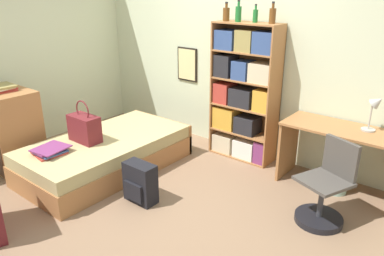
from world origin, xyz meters
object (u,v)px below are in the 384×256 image
dresser (9,129)px  bottle_clear (255,15)px  handbag (84,128)px  bottle_brown (238,13)px  desk_chair (325,197)px  waste_bin (337,180)px  bed (108,154)px  bottle_green (226,14)px  desk_lamp (376,107)px  bookcase (243,94)px  desk (341,147)px  bottle_blue (272,15)px  book_stack_on_bed (50,151)px  backpack (140,183)px

dresser → bottle_clear: (2.14, 2.01, 1.30)m
handbag → bottle_brown: 2.21m
desk_chair → waste_bin: 0.64m
bottle_brown → bed: bearing=-126.3°
bed → desk_chair: desk_chair is taller
bottle_green → bottle_brown: (0.16, 0.01, 0.01)m
desk_lamp → dresser: bearing=-150.8°
handbag → bed: bearing=60.4°
bookcase → desk: bearing=-4.2°
dresser → bed: bearing=33.5°
bottle_clear → desk: (1.18, -0.11, -1.27)m
desk_chair → handbag: bearing=-163.2°
bookcase → desk_lamp: size_ratio=4.32×
bookcase → bottle_blue: bearing=2.9°
bookcase → book_stack_on_bed: bearing=-120.3°
book_stack_on_bed → dresser: 0.89m
bottle_green → bottle_brown: bottle_brown is taller
bed → book_stack_on_bed: size_ratio=5.22×
bottle_green → bottle_brown: 0.16m
bottle_clear → waste_bin: bearing=-8.0°
bookcase → backpack: bearing=-97.4°
desk_chair → dresser: bearing=-160.3°
handbag → bookcase: size_ratio=0.29×
handbag → backpack: (0.96, -0.06, -0.35)m
book_stack_on_bed → dresser: (-0.89, -0.00, 0.04)m
bookcase → bottle_blue: size_ratio=7.21×
backpack → bed: bearing=162.3°
desk_chair → waste_bin: bearing=97.7°
bed → desk_lamp: (2.56, 1.33, 0.77)m
bottle_green → bottle_blue: bearing=5.7°
bottle_clear → bottle_blue: bottle_blue is taller
bottle_clear → bottle_blue: (0.22, -0.01, 0.01)m
bottle_clear → book_stack_on_bed: bearing=-122.0°
bottle_brown → desk_chair: size_ratio=0.31×
bed → desk_lamp: 2.98m
dresser → desk: size_ratio=0.77×
book_stack_on_bed → waste_bin: 3.08m
desk_chair → waste_bin: (-0.08, 0.62, -0.12)m
bottle_green → bottle_brown: bearing=1.8°
handbag → dresser: (-0.88, -0.46, -0.09)m
desk_lamp → bottle_brown: bearing=-178.8°
bottle_brown → waste_bin: size_ratio=0.91×
bottle_blue → desk: bottle_blue is taller
backpack → handbag: bearing=176.2°
dresser → waste_bin: 3.83m
bottle_brown → desk_lamp: size_ratio=0.63×
bottle_green → bed: bearing=-121.4°
book_stack_on_bed → bottle_brown: (1.06, 1.95, 1.35)m
bottle_green → desk_lamp: 1.95m
handbag → desk_lamp: (2.68, 1.53, 0.41)m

